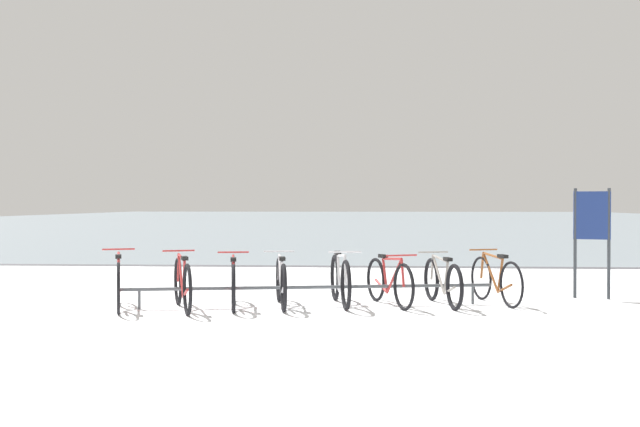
# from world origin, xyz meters

# --- Properties ---
(ground) EXTENTS (80.00, 132.00, 0.08)m
(ground) POSITION_xyz_m (0.00, 53.90, -0.04)
(ground) COLOR white
(bike_rack) EXTENTS (5.29, 0.99, 0.31)m
(bike_rack) POSITION_xyz_m (0.46, 3.33, 0.27)
(bike_rack) COLOR #4C5156
(bike_rack) RESTS_ON ground
(bicycle_0) EXTENTS (0.65, 1.63, 0.83)m
(bicycle_0) POSITION_xyz_m (-2.21, 2.89, 0.38)
(bicycle_0) COLOR black
(bicycle_0) RESTS_ON ground
(bicycle_1) EXTENTS (0.73, 1.67, 0.81)m
(bicycle_1) POSITION_xyz_m (-1.29, 2.87, 0.37)
(bicycle_1) COLOR black
(bicycle_1) RESTS_ON ground
(bicycle_2) EXTENTS (0.49, 1.66, 0.78)m
(bicycle_2) POSITION_xyz_m (-0.63, 3.16, 0.35)
(bicycle_2) COLOR black
(bicycle_2) RESTS_ON ground
(bicycle_3) EXTENTS (0.50, 1.73, 0.78)m
(bicycle_3) POSITION_xyz_m (0.04, 3.29, 0.35)
(bicycle_3) COLOR black
(bicycle_3) RESTS_ON ground
(bicycle_4) EXTENTS (0.50, 1.77, 0.82)m
(bicycle_4) POSITION_xyz_m (0.89, 3.50, 0.37)
(bicycle_4) COLOR black
(bicycle_4) RESTS_ON ground
(bicycle_5) EXTENTS (0.71, 1.58, 0.77)m
(bicycle_5) POSITION_xyz_m (1.60, 3.50, 0.35)
(bicycle_5) COLOR black
(bicycle_5) RESTS_ON ground
(bicycle_6) EXTENTS (0.54, 1.69, 0.76)m
(bicycle_6) POSITION_xyz_m (2.37, 3.59, 0.34)
(bicycle_6) COLOR black
(bicycle_6) RESTS_ON ground
(bicycle_7) EXTENTS (0.60, 1.56, 0.79)m
(bicycle_7) POSITION_xyz_m (3.18, 3.80, 0.36)
(bicycle_7) COLOR black
(bicycle_7) RESTS_ON ground
(info_sign) EXTENTS (0.54, 0.20, 1.73)m
(info_sign) POSITION_xyz_m (4.78, 4.50, 1.15)
(info_sign) COLOR #33383D
(info_sign) RESTS_ON ground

